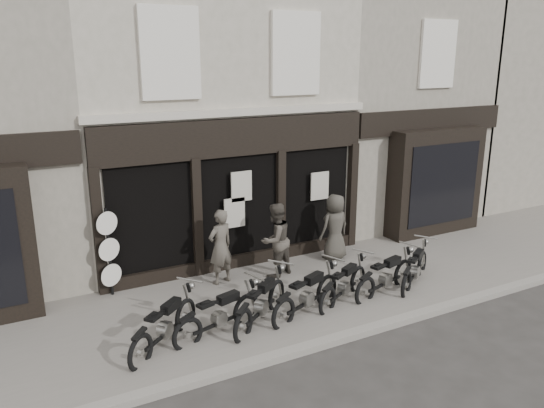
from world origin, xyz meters
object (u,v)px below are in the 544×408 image
motorcycle_0 (165,329)px  man_right (335,227)px  advert_sign_post (110,256)px  motorcycle_2 (261,306)px  motorcycle_1 (219,318)px  man_centre (275,240)px  man_left (220,247)px  motorcycle_4 (344,287)px  motorcycle_5 (386,279)px  motorcycle_3 (307,298)px  motorcycle_6 (415,271)px

motorcycle_0 → man_right: man_right is taller
advert_sign_post → motorcycle_2: bearing=-69.5°
motorcycle_1 → man_centre: man_centre is taller
man_left → advert_sign_post: advert_sign_post is taller
motorcycle_0 → motorcycle_4: bearing=-39.8°
advert_sign_post → man_right: bearing=-27.3°
motorcycle_2 → motorcycle_5: size_ratio=0.90×
motorcycle_4 → advert_sign_post: 5.26m
man_left → advert_sign_post: 2.50m
motorcycle_3 → motorcycle_5: (2.13, 0.01, -0.01)m
motorcycle_5 → motorcycle_6: motorcycle_5 is taller
motorcycle_3 → man_centre: man_centre is taller
advert_sign_post → motorcycle_6: bearing=-44.5°
motorcycle_2 → man_left: size_ratio=1.05×
man_centre → man_left: bearing=-27.2°
motorcycle_4 → motorcycle_5: bearing=-32.9°
motorcycle_4 → man_right: (1.19, 2.11, 0.61)m
motorcycle_5 → man_left: (-3.15, 2.21, 0.61)m
motorcycle_0 → motorcycle_4: (4.08, -0.02, -0.02)m
motorcycle_5 → man_centre: man_centre is taller
motorcycle_4 → man_left: bearing=108.2°
motorcycle_4 → man_right: bearing=34.0°
motorcycle_0 → motorcycle_3: size_ratio=0.87×
motorcycle_6 → motorcycle_4: bearing=145.4°
motorcycle_1 → man_centre: size_ratio=1.14×
motorcycle_5 → man_right: size_ratio=1.20×
motorcycle_6 → man_right: 2.40m
motorcycle_5 → motorcycle_1: bearing=163.7°
motorcycle_0 → advert_sign_post: size_ratio=0.85×
motorcycle_0 → man_left: 2.95m
man_left → man_right: bearing=164.1°
motorcycle_0 → motorcycle_1: motorcycle_0 is taller
motorcycle_6 → motorcycle_0: bearing=146.4°
motorcycle_0 → motorcycle_3: 3.03m
motorcycle_0 → man_left: size_ratio=1.01×
motorcycle_3 → man_left: size_ratio=1.16×
man_left → advert_sign_post: size_ratio=0.84×
motorcycle_1 → man_left: man_left is taller
motorcycle_1 → man_centre: 3.07m
motorcycle_0 → motorcycle_5: bearing=-41.0°
motorcycle_6 → motorcycle_3: bearing=148.4°
motorcycle_4 → man_left: 3.01m
motorcycle_0 → motorcycle_6: (6.10, -0.08, -0.02)m
man_left → motorcycle_3: bearing=98.4°
motorcycle_3 → man_centre: size_ratio=1.15×
motorcycle_0 → motorcycle_2: size_ratio=0.96×
motorcycle_2 → motorcycle_4: size_ratio=0.99×
motorcycle_1 → man_right: man_right is taller
man_centre → man_right: 1.92m
motorcycle_6 → man_centre: 3.41m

